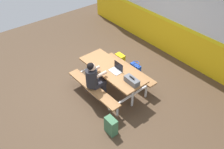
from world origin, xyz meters
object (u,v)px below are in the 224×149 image
at_px(tote_bag_bright, 135,69).
at_px(satchel_spare, 111,126).
at_px(picnic_table_main, 112,74).
at_px(backpack_dark, 120,61).
at_px(toolbox_grey, 132,81).
at_px(student_nearer, 94,78).
at_px(laptop_silver, 117,69).

relative_size(tote_bag_bright, satchel_spare, 0.98).
relative_size(picnic_table_main, backpack_dark, 4.49).
relative_size(toolbox_grey, tote_bag_bright, 0.93).
bearing_deg(toolbox_grey, backpack_dark, 148.77).
xyz_separation_m(student_nearer, backpack_dark, (-0.68, 1.45, -0.49)).
distance_m(student_nearer, laptop_silver, 0.62).
xyz_separation_m(picnic_table_main, laptop_silver, (0.14, 0.04, 0.21)).
distance_m(picnic_table_main, student_nearer, 0.57).
bearing_deg(laptop_silver, student_nearer, -104.30).
xyz_separation_m(student_nearer, toolbox_grey, (0.75, 0.58, 0.10)).
relative_size(laptop_silver, satchel_spare, 0.74).
bearing_deg(toolbox_grey, laptop_silver, 178.00).
xyz_separation_m(picnic_table_main, student_nearer, (-0.02, -0.56, 0.13)).
bearing_deg(satchel_spare, backpack_dark, 135.06).
bearing_deg(laptop_silver, picnic_table_main, -163.24).
distance_m(student_nearer, backpack_dark, 1.67).
distance_m(student_nearer, tote_bag_bright, 1.62).
xyz_separation_m(laptop_silver, backpack_dark, (-0.83, 0.85, -0.57)).
relative_size(student_nearer, laptop_silver, 3.70).
relative_size(toolbox_grey, backpack_dark, 0.91).
height_order(backpack_dark, satchel_spare, same).
relative_size(laptop_silver, backpack_dark, 0.74).
distance_m(laptop_silver, backpack_dark, 1.32).
bearing_deg(backpack_dark, picnic_table_main, -51.88).
height_order(laptop_silver, tote_bag_bright, laptop_silver).
distance_m(laptop_silver, tote_bag_bright, 1.14).
bearing_deg(laptop_silver, toolbox_grey, -2.00).
bearing_deg(toolbox_grey, picnic_table_main, -178.41).
height_order(student_nearer, toolbox_grey, student_nearer).
bearing_deg(laptop_silver, tote_bag_bright, 104.59).
distance_m(picnic_table_main, satchel_spare, 1.50).
bearing_deg(tote_bag_bright, student_nearer, -86.58).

